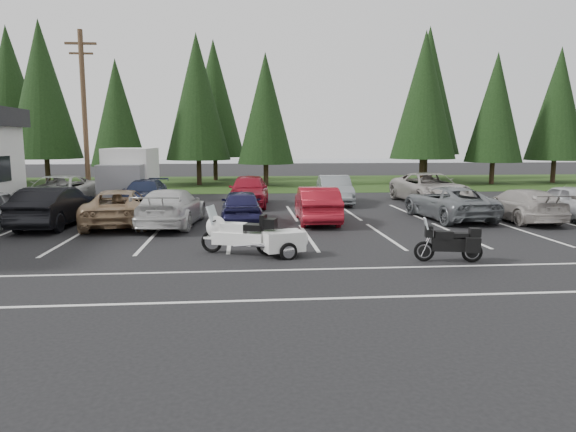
{
  "coord_description": "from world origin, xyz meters",
  "views": [
    {
      "loc": [
        -1.76,
        -16.36,
        3.31
      ],
      "look_at": [
        -0.34,
        -0.5,
        0.97
      ],
      "focal_mm": 32.0,
      "sensor_mm": 36.0,
      "label": 1
    }
  ],
  "objects_px": {
    "car_near_1": "(54,206)",
    "cargo_trailer": "(283,244)",
    "utility_pole": "(85,114)",
    "touring_motorcycle": "(239,230)",
    "car_near_6": "(448,203)",
    "car_near_7": "(521,205)",
    "car_far_3": "(335,190)",
    "car_near_2": "(120,207)",
    "car_far_4": "(430,188)",
    "car_near_8": "(566,201)",
    "car_near_5": "(317,204)",
    "box_truck": "(128,175)",
    "car_near_3": "(171,207)",
    "car_far_2": "(249,190)",
    "car_far_0": "(58,192)",
    "car_near_4": "(241,206)",
    "adventure_motorcycle": "(449,240)",
    "car_far_1": "(145,194)"
  },
  "relations": [
    {
      "from": "car_near_8",
      "to": "adventure_motorcycle",
      "type": "xyz_separation_m",
      "value": [
        -8.32,
        -7.47,
        -0.11
      ]
    },
    {
      "from": "utility_pole",
      "to": "touring_motorcycle",
      "type": "xyz_separation_m",
      "value": [
        8.12,
        -13.49,
        -3.97
      ]
    },
    {
      "from": "car_near_3",
      "to": "cargo_trailer",
      "type": "distance_m",
      "value": 6.99
    },
    {
      "from": "car_far_4",
      "to": "cargo_trailer",
      "type": "height_order",
      "value": "car_far_4"
    },
    {
      "from": "car_near_6",
      "to": "cargo_trailer",
      "type": "bearing_deg",
      "value": 34.95
    },
    {
      "from": "car_near_7",
      "to": "car_near_8",
      "type": "distance_m",
      "value": 2.51
    },
    {
      "from": "car_near_2",
      "to": "car_near_7",
      "type": "relative_size",
      "value": 1.11
    },
    {
      "from": "car_near_1",
      "to": "car_far_0",
      "type": "distance_m",
      "value": 6.0
    },
    {
      "from": "car_far_4",
      "to": "car_far_2",
      "type": "bearing_deg",
      "value": 177.89
    },
    {
      "from": "car_near_1",
      "to": "car_far_0",
      "type": "xyz_separation_m",
      "value": [
        -1.82,
        5.72,
        0.01
      ]
    },
    {
      "from": "car_near_5",
      "to": "adventure_motorcycle",
      "type": "height_order",
      "value": "car_near_5"
    },
    {
      "from": "car_near_1",
      "to": "car_far_1",
      "type": "distance_m",
      "value": 6.05
    },
    {
      "from": "car_near_2",
      "to": "touring_motorcycle",
      "type": "bearing_deg",
      "value": 124.16
    },
    {
      "from": "car_near_4",
      "to": "car_near_5",
      "type": "relative_size",
      "value": 0.9
    },
    {
      "from": "car_far_3",
      "to": "car_near_6",
      "type": "bearing_deg",
      "value": -52.58
    },
    {
      "from": "car_near_4",
      "to": "car_far_1",
      "type": "distance_m",
      "value": 7.1
    },
    {
      "from": "car_near_8",
      "to": "adventure_motorcycle",
      "type": "relative_size",
      "value": 2.1
    },
    {
      "from": "utility_pole",
      "to": "car_near_3",
      "type": "relative_size",
      "value": 1.79
    },
    {
      "from": "box_truck",
      "to": "car_near_4",
      "type": "height_order",
      "value": "box_truck"
    },
    {
      "from": "car_near_2",
      "to": "adventure_motorcycle",
      "type": "xyz_separation_m",
      "value": [
        10.46,
        -7.18,
        -0.09
      ]
    },
    {
      "from": "car_far_0",
      "to": "touring_motorcycle",
      "type": "relative_size",
      "value": 2.21
    },
    {
      "from": "car_near_1",
      "to": "car_near_5",
      "type": "height_order",
      "value": "car_near_1"
    },
    {
      "from": "car_near_4",
      "to": "cargo_trailer",
      "type": "bearing_deg",
      "value": 99.69
    },
    {
      "from": "car_near_1",
      "to": "cargo_trailer",
      "type": "relative_size",
      "value": 2.92
    },
    {
      "from": "car_near_1",
      "to": "car_near_4",
      "type": "height_order",
      "value": "car_near_1"
    },
    {
      "from": "car_far_2",
      "to": "car_near_6",
      "type": "bearing_deg",
      "value": -27.06
    },
    {
      "from": "car_far_3",
      "to": "car_near_8",
      "type": "bearing_deg",
      "value": -29.56
    },
    {
      "from": "car_near_1",
      "to": "car_near_2",
      "type": "bearing_deg",
      "value": -174.7
    },
    {
      "from": "car_far_4",
      "to": "car_near_2",
      "type": "bearing_deg",
      "value": -161.95
    },
    {
      "from": "car_near_8",
      "to": "box_truck",
      "type": "bearing_deg",
      "value": -22.43
    },
    {
      "from": "car_near_3",
      "to": "cargo_trailer",
      "type": "bearing_deg",
      "value": 129.56
    },
    {
      "from": "utility_pole",
      "to": "car_near_4",
      "type": "distance_m",
      "value": 11.84
    },
    {
      "from": "car_near_3",
      "to": "car_far_2",
      "type": "bearing_deg",
      "value": -112.18
    },
    {
      "from": "box_truck",
      "to": "cargo_trailer",
      "type": "height_order",
      "value": "box_truck"
    },
    {
      "from": "utility_pole",
      "to": "car_near_8",
      "type": "xyz_separation_m",
      "value": [
        22.19,
        -7.51,
        -3.97
      ]
    },
    {
      "from": "car_far_2",
      "to": "cargo_trailer",
      "type": "xyz_separation_m",
      "value": [
        0.83,
        -11.74,
        -0.43
      ]
    },
    {
      "from": "car_near_6",
      "to": "touring_motorcycle",
      "type": "height_order",
      "value": "touring_motorcycle"
    },
    {
      "from": "car_near_5",
      "to": "cargo_trailer",
      "type": "bearing_deg",
      "value": 74.99
    },
    {
      "from": "utility_pole",
      "to": "box_truck",
      "type": "relative_size",
      "value": 1.61
    },
    {
      "from": "car_near_4",
      "to": "car_near_8",
      "type": "xyz_separation_m",
      "value": [
        13.99,
        0.03,
        0.04
      ]
    },
    {
      "from": "box_truck",
      "to": "car_far_2",
      "type": "xyz_separation_m",
      "value": [
        6.57,
        -2.68,
        -0.64
      ]
    },
    {
      "from": "car_near_7",
      "to": "car_far_1",
      "type": "bearing_deg",
      "value": -21.3
    },
    {
      "from": "touring_motorcycle",
      "to": "utility_pole",
      "type": "bearing_deg",
      "value": 139.78
    },
    {
      "from": "car_near_8",
      "to": "car_near_3",
      "type": "bearing_deg",
      "value": 1.39
    },
    {
      "from": "car_near_2",
      "to": "car_far_3",
      "type": "distance_m",
      "value": 11.5
    },
    {
      "from": "car_near_1",
      "to": "touring_motorcycle",
      "type": "xyz_separation_m",
      "value": [
        7.17,
        -5.61,
        -0.06
      ]
    },
    {
      "from": "car_near_2",
      "to": "car_near_7",
      "type": "xyz_separation_m",
      "value": [
        16.36,
        -0.36,
        -0.04
      ]
    },
    {
      "from": "utility_pole",
      "to": "touring_motorcycle",
      "type": "relative_size",
      "value": 3.45
    },
    {
      "from": "car_near_7",
      "to": "car_far_3",
      "type": "height_order",
      "value": "car_far_3"
    },
    {
      "from": "car_near_6",
      "to": "car_far_3",
      "type": "distance_m",
      "value": 6.92
    }
  ]
}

